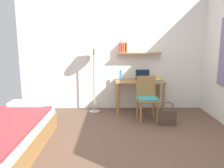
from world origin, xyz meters
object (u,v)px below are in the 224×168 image
object	(u,v)px
standing_lamp	(94,48)
handbag	(167,117)
bed	(7,138)
book_stack	(156,79)
desk	(140,86)
water_bottle	(121,75)
desk_chair	(147,96)
laptop	(143,77)

from	to	relation	value
standing_lamp	handbag	size ratio (longest dim) A/B	3.64
bed	book_stack	xyz separation A→B (m)	(2.38, 1.88, 0.51)
standing_lamp	handbag	distance (m)	2.05
bed	desk	world-z (taller)	desk
bed	water_bottle	size ratio (longest dim) A/B	9.30
desk	water_bottle	xyz separation A→B (m)	(-0.41, 0.08, 0.24)
desk	desk_chair	distance (m)	0.53
desk_chair	water_bottle	world-z (taller)	water_bottle
bed	water_bottle	world-z (taller)	water_bottle
desk	standing_lamp	world-z (taller)	standing_lamp
desk_chair	desk	bearing A→B (deg)	99.01
bed	laptop	size ratio (longest dim) A/B	6.64
standing_lamp	book_stack	world-z (taller)	standing_lamp
desk_chair	handbag	distance (m)	0.55
desk_chair	laptop	bearing A→B (deg)	90.27
desk	handbag	bearing A→B (deg)	-62.45
desk	desk_chair	bearing A→B (deg)	-80.99
bed	laptop	xyz separation A→B (m)	(2.11, 1.97, 0.53)
desk_chair	laptop	size ratio (longest dim) A/B	2.80
standing_lamp	book_stack	distance (m)	1.50
desk_chair	water_bottle	distance (m)	0.84
bed	book_stack	distance (m)	3.08
standing_lamp	water_bottle	size ratio (longest dim) A/B	7.35
bed	desk_chair	world-z (taller)	desk_chair
standing_lamp	laptop	distance (m)	1.25
desk	handbag	world-z (taller)	desk
book_stack	desk_chair	bearing A→B (deg)	-118.43
desk_chair	handbag	bearing A→B (deg)	-40.89
desk_chair	book_stack	world-z (taller)	desk_chair
book_stack	handbag	size ratio (longest dim) A/B	0.52
desk_chair	water_bottle	size ratio (longest dim) A/B	3.93
desk_chair	standing_lamp	world-z (taller)	standing_lamp
bed	standing_lamp	bearing A→B (deg)	61.05
water_bottle	book_stack	world-z (taller)	water_bottle
desk	desk_chair	world-z (taller)	desk_chair
book_stack	handbag	xyz separation A→B (m)	(0.07, -0.79, -0.60)
desk	book_stack	bearing A→B (deg)	-2.68
book_stack	standing_lamp	bearing A→B (deg)	179.88
desk	laptop	distance (m)	0.21
bed	handbag	size ratio (longest dim) A/B	4.60
bed	desk_chair	size ratio (longest dim) A/B	2.37
desk_chair	book_stack	xyz separation A→B (m)	(0.27, 0.50, 0.28)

